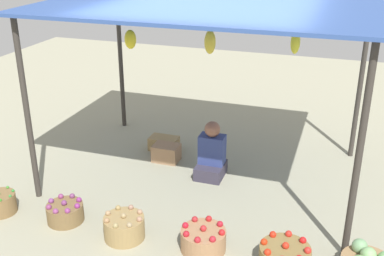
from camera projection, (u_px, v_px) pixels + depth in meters
ground_plane at (207, 174)px, 6.55m from camera, size 14.00×14.00×0.00m
market_stall_structure at (209, 15)px, 5.72m from camera, size 4.01×2.75×2.29m
vendor_person at (212, 155)px, 6.41m from camera, size 0.36×0.44×0.78m
basket_green_chilies at (0, 203)px, 5.63m from camera, size 0.36×0.36×0.27m
basket_purple_onions at (65, 212)px, 5.47m from camera, size 0.42×0.42×0.27m
basket_potatoes at (124, 227)px, 5.16m from camera, size 0.44×0.44×0.31m
basket_red_apples at (203, 239)px, 4.98m from camera, size 0.48×0.48×0.29m
wooden_crate_near_vendor at (164, 143)px, 7.24m from camera, size 0.43×0.26×0.20m
wooden_crate_stacked_rear at (166, 153)px, 6.88m from camera, size 0.37×0.28×0.24m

